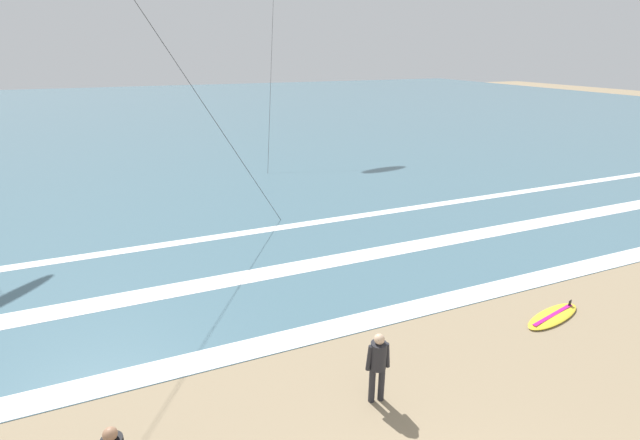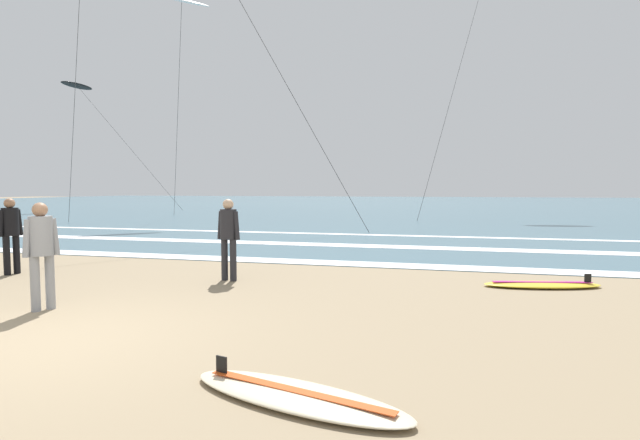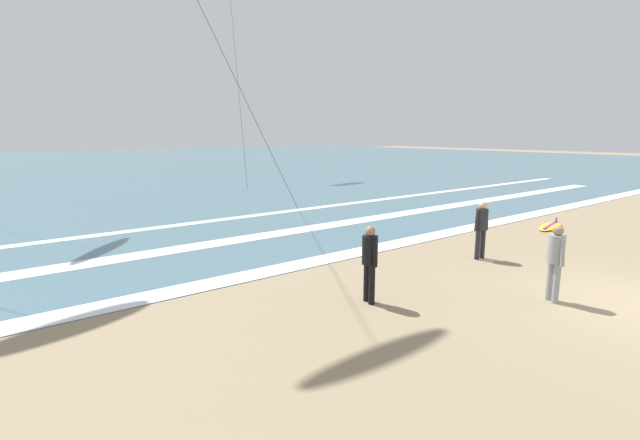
% 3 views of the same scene
% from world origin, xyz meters
% --- Properties ---
extents(ground_plane, '(160.00, 160.00, 0.00)m').
position_xyz_m(ground_plane, '(0.00, 0.00, 0.00)').
color(ground_plane, '#937F60').
extents(ocean_surface, '(140.00, 90.00, 0.01)m').
position_xyz_m(ocean_surface, '(0.00, 51.19, 0.01)').
color(ocean_surface, '#476B7A').
rests_on(ocean_surface, ground).
extents(wave_foam_shoreline, '(56.77, 0.77, 0.01)m').
position_xyz_m(wave_foam_shoreline, '(0.12, 6.59, 0.01)').
color(wave_foam_shoreline, white).
rests_on(wave_foam_shoreline, ocean_surface).
extents(wave_foam_mid_break, '(39.23, 0.85, 0.01)m').
position_xyz_m(wave_foam_mid_break, '(1.93, 10.14, 0.01)').
color(wave_foam_mid_break, white).
rests_on(wave_foam_mid_break, ocean_surface).
extents(wave_foam_outer_break, '(51.49, 0.50, 0.01)m').
position_xyz_m(wave_foam_outer_break, '(-1.28, 13.67, 0.01)').
color(wave_foam_outer_break, white).
rests_on(wave_foam_outer_break, ocean_surface).
extents(surfer_background_far, '(0.32, 0.51, 1.60)m').
position_xyz_m(surfer_background_far, '(-4.16, 3.53, 0.96)').
color(surfer_background_far, black).
rests_on(surfer_background_far, ground).
extents(surfer_left_near, '(0.52, 0.32, 1.60)m').
position_xyz_m(surfer_left_near, '(0.55, 4.03, 0.96)').
color(surfer_left_near, '#232328').
rests_on(surfer_left_near, ground).
extents(surfer_right_near, '(0.32, 0.49, 1.60)m').
position_xyz_m(surfer_right_near, '(-1.14, 1.25, 0.96)').
color(surfer_right_near, gray).
rests_on(surfer_right_near, ground).
extents(surfboard_foreground_flat, '(2.18, 1.02, 0.25)m').
position_xyz_m(surfboard_foreground_flat, '(6.38, 4.86, 0.05)').
color(surfboard_foreground_flat, yellow).
rests_on(surfboard_foreground_flat, ground).
extents(surfboard_near_water, '(2.18, 1.10, 0.25)m').
position_xyz_m(surfboard_near_water, '(3.39, -0.73, 0.05)').
color(surfboard_near_water, beige).
rests_on(surfboard_near_water, ground).
extents(kite_black_high_left, '(8.93, 3.28, 10.40)m').
position_xyz_m(kite_black_high_left, '(-24.43, 29.07, 10.12)').
color(kite_black_high_left, black).
rests_on(kite_black_high_left, ground).
extents(kite_white_mid_center, '(4.82, 5.96, 12.21)m').
position_xyz_m(kite_white_mid_center, '(-9.28, 19.48, 11.91)').
color(kite_white_mid_center, white).
rests_on(kite_white_mid_center, ground).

